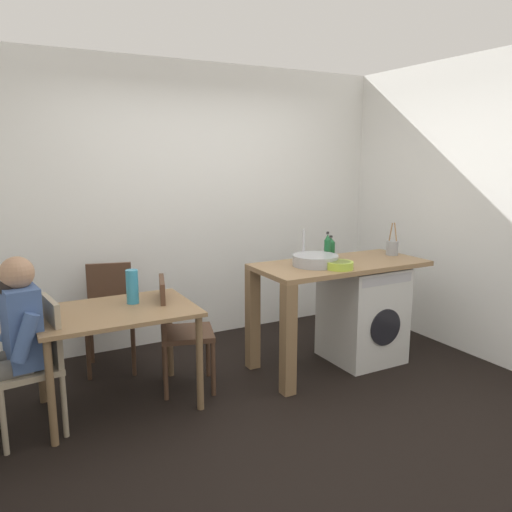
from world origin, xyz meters
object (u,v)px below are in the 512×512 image
utensil_crock (392,247)px  mixing_bowl (339,265)px  dining_table (117,322)px  washing_machine (362,313)px  chair_opposite (177,327)px  vase (132,287)px  seated_person (8,340)px  chair_person_seat (37,359)px  bottle_tall_green (327,248)px  bottle_squat_brown (331,248)px  chair_spare_by_wall (110,310)px

utensil_crock → mixing_bowl: bearing=-162.6°
dining_table → washing_machine: washing_machine is taller
chair_opposite → mixing_bowl: 1.38m
washing_machine → vase: bearing=173.3°
seated_person → chair_person_seat: bearing=-90.0°
dining_table → utensil_crock: utensil_crock is taller
chair_opposite → washing_machine: bearing=99.5°
dining_table → chair_opposite: (0.48, 0.07, -0.14)m
chair_opposite → utensil_crock: utensil_crock is taller
chair_opposite → vase: 0.49m
dining_table → washing_machine: size_ratio=1.28×
bottle_tall_green → utensil_crock: bearing=-4.3°
chair_opposite → bottle_squat_brown: bearing=106.2°
mixing_bowl → vase: bearing=164.7°
bottle_squat_brown → utensil_crock: size_ratio=0.68×
dining_table → mixing_bowl: mixing_bowl is taller
mixing_bowl → seated_person: bearing=174.8°
mixing_bowl → vase: (-1.57, 0.43, -0.09)m
mixing_bowl → dining_table: bearing=169.1°
dining_table → utensil_crock: (2.52, -0.08, 0.35)m
dining_table → chair_person_seat: bearing=-170.5°
washing_machine → bottle_tall_green: size_ratio=3.33×
chair_spare_by_wall → utensil_crock: size_ratio=3.00×
dining_table → chair_spare_by_wall: (0.12, 0.77, -0.14)m
utensil_crock → chair_spare_by_wall: bearing=160.4°
chair_person_seat → vase: vase is taller
chair_opposite → utensil_crock: 2.10m
chair_opposite → bottle_squat_brown: bottle_squat_brown is taller
washing_machine → bottle_tall_green: bottle_tall_green is taller
bottle_tall_green → vase: bearing=175.6°
seated_person → bottle_tall_green: size_ratio=4.65×
bottle_tall_green → bottle_squat_brown: size_ratio=1.27×
dining_table → seated_person: bearing=-171.1°
chair_spare_by_wall → bottle_squat_brown: (1.81, -0.71, 0.50)m
seated_person → mixing_bowl: size_ratio=5.34×
utensil_crock → dining_table: bearing=178.1°
chair_opposite → bottle_tall_green: (1.34, -0.10, 0.53)m
bottle_squat_brown → utensil_crock: bearing=-13.8°
chair_spare_by_wall → mixing_bowl: 2.00m
chair_person_seat → washing_machine: (2.70, -0.04, -0.08)m
seated_person → dining_table: bearing=-87.9°
dining_table → chair_person_seat: (-0.55, -0.09, -0.14)m
chair_person_seat → chair_spare_by_wall: size_ratio=1.00×
chair_person_seat → seated_person: (-0.16, -0.02, 0.16)m
chair_opposite → bottle_squat_brown: 1.53m
chair_opposite → bottle_tall_green: bearing=102.2°
chair_spare_by_wall → vase: size_ratio=3.55×
mixing_bowl → vase: size_ratio=0.89×
chair_opposite → bottle_tall_green: size_ratio=3.49×
bottle_squat_brown → vase: bottle_squat_brown is taller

